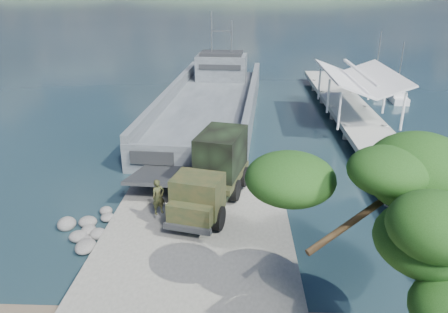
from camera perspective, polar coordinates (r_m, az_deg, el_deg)
ground at (r=24.02m, az=-3.44°, el=-10.45°), size 1400.00×1400.00×0.00m
boat_ramp at (r=23.05m, az=-3.69°, el=-11.27°), size 10.00×18.00×0.50m
shoreline_rocks at (r=25.74m, az=-17.38°, el=-9.12°), size 3.20×5.60×0.90m
pier at (r=41.93m, az=17.12°, el=5.50°), size 6.40×44.00×6.10m
landing_craft at (r=44.14m, az=-1.76°, el=6.26°), size 10.77×34.94×10.24m
military_truck at (r=25.65m, az=-1.30°, el=-1.99°), size 4.47×8.74×3.89m
soldier at (r=24.36m, az=-8.52°, el=-6.06°), size 0.88×0.83×2.02m
sailboat_near at (r=54.34m, az=21.59°, el=7.25°), size 2.02×5.64×6.74m
sailboat_far at (r=57.88m, az=19.09°, el=8.46°), size 2.74×6.33×7.46m
overhang_tree at (r=14.02m, az=23.50°, el=-8.18°), size 8.63×7.95×7.84m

